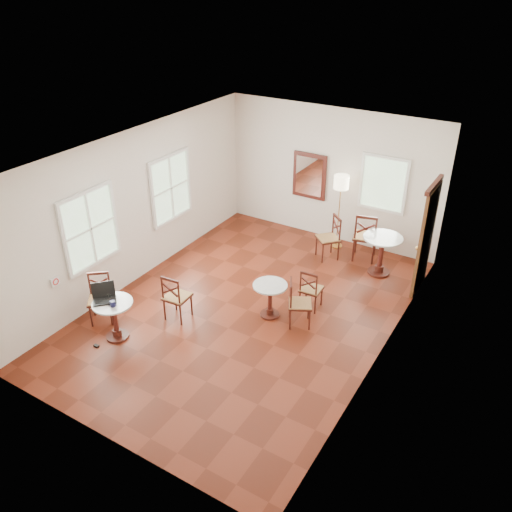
{
  "coord_description": "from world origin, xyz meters",
  "views": [
    {
      "loc": [
        4.22,
        -6.69,
        5.61
      ],
      "look_at": [
        0.0,
        0.3,
        1.0
      ],
      "focal_mm": 36.7,
      "sensor_mm": 36.0,
      "label": 1
    }
  ],
  "objects_px": {
    "cafe_table_near": "(114,316)",
    "cafe_table_back": "(381,251)",
    "chair_back_b": "(329,238)",
    "floor_lamp": "(341,187)",
    "chair_near_a": "(176,297)",
    "laptop": "(104,296)",
    "chair_mid_a": "(311,289)",
    "water_glass": "(109,297)",
    "chair_mid_b": "(299,303)",
    "power_adapter": "(96,346)",
    "cafe_table_mid": "(270,297)",
    "navy_mug": "(113,304)",
    "chair_near_b": "(100,298)",
    "mouse": "(110,304)",
    "chair_back_a": "(365,236)"
  },
  "relations": [
    {
      "from": "cafe_table_near",
      "to": "cafe_table_back",
      "type": "xyz_separation_m",
      "value": [
        3.1,
        4.34,
        0.08
      ]
    },
    {
      "from": "chair_back_b",
      "to": "floor_lamp",
      "type": "bearing_deg",
      "value": 137.75
    },
    {
      "from": "chair_near_a",
      "to": "laptop",
      "type": "distance_m",
      "value": 1.25
    },
    {
      "from": "cafe_table_back",
      "to": "laptop",
      "type": "distance_m",
      "value": 5.44
    },
    {
      "from": "chair_near_a",
      "to": "chair_back_b",
      "type": "bearing_deg",
      "value": -115.94
    },
    {
      "from": "chair_mid_a",
      "to": "water_glass",
      "type": "bearing_deg",
      "value": 40.54
    },
    {
      "from": "chair_mid_a",
      "to": "chair_back_b",
      "type": "relative_size",
      "value": 0.86
    },
    {
      "from": "chair_mid_b",
      "to": "chair_back_b",
      "type": "xyz_separation_m",
      "value": [
        -0.54,
        2.47,
        0.04
      ]
    },
    {
      "from": "laptop",
      "to": "power_adapter",
      "type": "xyz_separation_m",
      "value": [
        0.07,
        -0.39,
        -0.76
      ]
    },
    {
      "from": "cafe_table_mid",
      "to": "chair_back_b",
      "type": "height_order",
      "value": "chair_back_b"
    },
    {
      "from": "navy_mug",
      "to": "water_glass",
      "type": "relative_size",
      "value": 1.33
    },
    {
      "from": "cafe_table_back",
      "to": "chair_mid_a",
      "type": "bearing_deg",
      "value": -109.84
    },
    {
      "from": "cafe_table_near",
      "to": "chair_near_b",
      "type": "distance_m",
      "value": 0.63
    },
    {
      "from": "chair_mid_a",
      "to": "mouse",
      "type": "height_order",
      "value": "chair_mid_a"
    },
    {
      "from": "cafe_table_mid",
      "to": "chair_near_a",
      "type": "xyz_separation_m",
      "value": [
        -1.37,
        -0.93,
        0.05
      ]
    },
    {
      "from": "chair_mid_a",
      "to": "cafe_table_near",
      "type": "bearing_deg",
      "value": 42.5
    },
    {
      "from": "chair_back_b",
      "to": "navy_mug",
      "type": "relative_size",
      "value": 7.54
    },
    {
      "from": "chair_back_b",
      "to": "water_glass",
      "type": "distance_m",
      "value": 4.82
    },
    {
      "from": "chair_back_a",
      "to": "navy_mug",
      "type": "bearing_deg",
      "value": 48.76
    },
    {
      "from": "chair_back_a",
      "to": "mouse",
      "type": "bearing_deg",
      "value": 48.1
    },
    {
      "from": "chair_mid_a",
      "to": "chair_mid_b",
      "type": "xyz_separation_m",
      "value": [
        0.03,
        -0.56,
        0.03
      ]
    },
    {
      "from": "cafe_table_mid",
      "to": "floor_lamp",
      "type": "height_order",
      "value": "floor_lamp"
    },
    {
      "from": "cafe_table_back",
      "to": "water_glass",
      "type": "height_order",
      "value": "cafe_table_back"
    },
    {
      "from": "chair_mid_b",
      "to": "power_adapter",
      "type": "height_order",
      "value": "chair_mid_b"
    },
    {
      "from": "chair_near_b",
      "to": "cafe_table_mid",
      "type": "bearing_deg",
      "value": -5.66
    },
    {
      "from": "chair_near_b",
      "to": "laptop",
      "type": "distance_m",
      "value": 0.57
    },
    {
      "from": "cafe_table_mid",
      "to": "laptop",
      "type": "bearing_deg",
      "value": -138.0
    },
    {
      "from": "chair_near_a",
      "to": "chair_mid_b",
      "type": "height_order",
      "value": "chair_near_a"
    },
    {
      "from": "chair_near_b",
      "to": "mouse",
      "type": "distance_m",
      "value": 0.73
    },
    {
      "from": "chair_back_b",
      "to": "chair_near_b",
      "type": "bearing_deg",
      "value": -78.52
    },
    {
      "from": "chair_back_a",
      "to": "floor_lamp",
      "type": "xyz_separation_m",
      "value": [
        -0.73,
        0.23,
        0.88
      ]
    },
    {
      "from": "cafe_table_back",
      "to": "floor_lamp",
      "type": "relative_size",
      "value": 0.5
    },
    {
      "from": "chair_mid_b",
      "to": "laptop",
      "type": "distance_m",
      "value": 3.29
    },
    {
      "from": "laptop",
      "to": "chair_mid_a",
      "type": "bearing_deg",
      "value": -4.14
    },
    {
      "from": "water_glass",
      "to": "power_adapter",
      "type": "height_order",
      "value": "water_glass"
    },
    {
      "from": "chair_mid_a",
      "to": "chair_back_b",
      "type": "height_order",
      "value": "chair_back_b"
    },
    {
      "from": "power_adapter",
      "to": "water_glass",
      "type": "bearing_deg",
      "value": 89.7
    },
    {
      "from": "navy_mug",
      "to": "power_adapter",
      "type": "bearing_deg",
      "value": -123.82
    },
    {
      "from": "chair_mid_a",
      "to": "chair_mid_b",
      "type": "relative_size",
      "value": 0.93
    },
    {
      "from": "cafe_table_back",
      "to": "mouse",
      "type": "height_order",
      "value": "cafe_table_back"
    },
    {
      "from": "chair_near_a",
      "to": "laptop",
      "type": "bearing_deg",
      "value": 49.16
    },
    {
      "from": "cafe_table_mid",
      "to": "water_glass",
      "type": "bearing_deg",
      "value": -137.73
    },
    {
      "from": "floor_lamp",
      "to": "cafe_table_back",
      "type": "bearing_deg",
      "value": -27.37
    },
    {
      "from": "cafe_table_near",
      "to": "mouse",
      "type": "relative_size",
      "value": 7.59
    },
    {
      "from": "chair_near_a",
      "to": "floor_lamp",
      "type": "distance_m",
      "value": 4.33
    },
    {
      "from": "cafe_table_back",
      "to": "power_adapter",
      "type": "relative_size",
      "value": 9.56
    },
    {
      "from": "chair_mid_b",
      "to": "chair_back_b",
      "type": "bearing_deg",
      "value": -16.17
    },
    {
      "from": "cafe_table_mid",
      "to": "power_adapter",
      "type": "xyz_separation_m",
      "value": [
        -2.03,
        -2.28,
        -0.39
      ]
    },
    {
      "from": "cafe_table_near",
      "to": "chair_mid_a",
      "type": "height_order",
      "value": "chair_mid_a"
    },
    {
      "from": "cafe_table_near",
      "to": "chair_back_a",
      "type": "distance_m",
      "value": 5.41
    }
  ]
}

